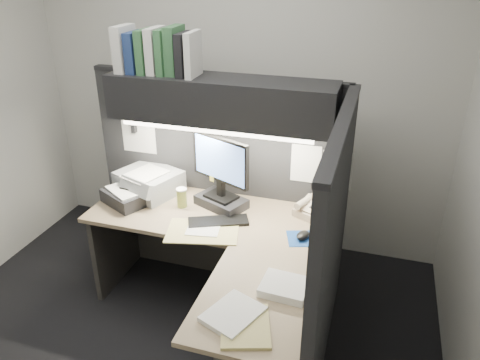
% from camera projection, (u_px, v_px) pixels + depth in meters
% --- Properties ---
extents(floor, '(3.50, 3.50, 0.00)m').
position_uv_depth(floor, '(170.00, 345.00, 3.15)').
color(floor, black).
rests_on(floor, ground).
extents(wall_back, '(3.50, 0.04, 2.70)m').
position_uv_depth(wall_back, '(237.00, 92.00, 3.85)').
color(wall_back, beige).
rests_on(wall_back, floor).
extents(partition_back, '(1.90, 0.06, 1.60)m').
position_uv_depth(partition_back, '(218.00, 181.00, 3.60)').
color(partition_back, black).
rests_on(partition_back, floor).
extents(partition_right, '(0.06, 1.50, 1.60)m').
position_uv_depth(partition_right, '(329.00, 257.00, 2.70)').
color(partition_right, black).
rests_on(partition_right, floor).
extents(desk, '(1.70, 1.53, 0.73)m').
position_uv_depth(desk, '(229.00, 307.00, 2.85)').
color(desk, '#7E6950').
rests_on(desk, floor).
extents(overhead_shelf, '(1.55, 0.34, 0.30)m').
position_uv_depth(overhead_shelf, '(220.00, 100.00, 3.11)').
color(overhead_shelf, black).
rests_on(overhead_shelf, partition_back).
extents(task_light_tube, '(1.32, 0.04, 0.04)m').
position_uv_depth(task_light_tube, '(214.00, 131.00, 3.06)').
color(task_light_tube, white).
rests_on(task_light_tube, overhead_shelf).
extents(monitor, '(0.47, 0.34, 0.53)m').
position_uv_depth(monitor, '(221.00, 180.00, 3.29)').
color(monitor, black).
rests_on(monitor, desk).
extents(keyboard, '(0.43, 0.29, 0.02)m').
position_uv_depth(keyboard, '(218.00, 221.00, 3.17)').
color(keyboard, black).
rests_on(keyboard, desk).
extents(mousepad, '(0.26, 0.24, 0.00)m').
position_uv_depth(mousepad, '(304.00, 238.00, 3.00)').
color(mousepad, navy).
rests_on(mousepad, desk).
extents(mouse, '(0.10, 0.13, 0.04)m').
position_uv_depth(mouse, '(303.00, 235.00, 2.99)').
color(mouse, black).
rests_on(mouse, mousepad).
extents(telephone, '(0.29, 0.30, 0.09)m').
position_uv_depth(telephone, '(314.00, 209.00, 3.25)').
color(telephone, '#B7A58D').
rests_on(telephone, desk).
extents(coffee_cup, '(0.08, 0.08, 0.13)m').
position_uv_depth(coffee_cup, '(182.00, 198.00, 3.35)').
color(coffee_cup, '#CCBF51').
rests_on(coffee_cup, desk).
extents(printer, '(0.53, 0.49, 0.17)m').
position_uv_depth(printer, '(149.00, 182.00, 3.55)').
color(printer, '#939698').
rests_on(printer, desk).
extents(notebook_stack, '(0.41, 0.39, 0.10)m').
position_uv_depth(notebook_stack, '(128.00, 196.00, 3.42)').
color(notebook_stack, black).
rests_on(notebook_stack, desk).
extents(open_folder, '(0.53, 0.41, 0.01)m').
position_uv_depth(open_folder, '(203.00, 231.00, 3.07)').
color(open_folder, tan).
rests_on(open_folder, desk).
extents(paper_stack_a, '(0.26, 0.23, 0.05)m').
position_uv_depth(paper_stack_a, '(285.00, 287.00, 2.53)').
color(paper_stack_a, white).
rests_on(paper_stack_a, desk).
extents(paper_stack_b, '(0.32, 0.35, 0.03)m').
position_uv_depth(paper_stack_b, '(233.00, 314.00, 2.35)').
color(paper_stack_b, white).
rests_on(paper_stack_b, desk).
extents(manila_stack, '(0.32, 0.36, 0.02)m').
position_uv_depth(manila_stack, '(245.00, 326.00, 2.28)').
color(manila_stack, tan).
rests_on(manila_stack, desk).
extents(binder_row, '(0.56, 0.26, 0.31)m').
position_uv_depth(binder_row, '(158.00, 51.00, 3.09)').
color(binder_row, beige).
rests_on(binder_row, overhead_shelf).
extents(pinned_papers, '(1.76, 1.31, 0.51)m').
position_uv_depth(pinned_papers, '(255.00, 178.00, 3.06)').
color(pinned_papers, white).
rests_on(pinned_papers, partition_back).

